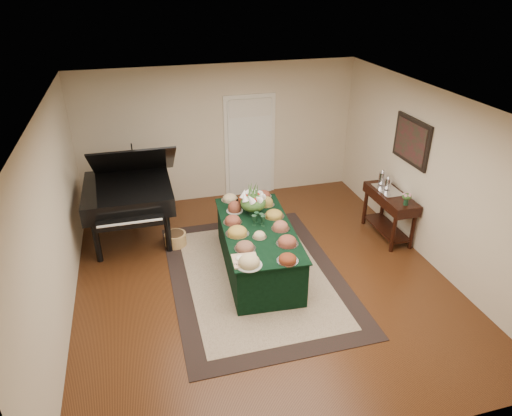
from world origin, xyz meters
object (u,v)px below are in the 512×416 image
object	(u,v)px
buffet_table	(258,248)
floral_centerpiece	(253,200)
grand_piano	(129,193)
mahogany_sideboard	(390,203)

from	to	relation	value
buffet_table	floral_centerpiece	distance (m)	0.77
buffet_table	grand_piano	bearing A→B (deg)	141.17
mahogany_sideboard	buffet_table	bearing A→B (deg)	-170.91
buffet_table	floral_centerpiece	size ratio (longest dim) A/B	5.37
buffet_table	grand_piano	size ratio (longest dim) A/B	1.29
grand_piano	mahogany_sideboard	distance (m)	4.48
floral_centerpiece	grand_piano	bearing A→B (deg)	151.19
buffet_table	floral_centerpiece	world-z (taller)	floral_centerpiece
buffet_table	mahogany_sideboard	world-z (taller)	mahogany_sideboard
floral_centerpiece	grand_piano	world-z (taller)	grand_piano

